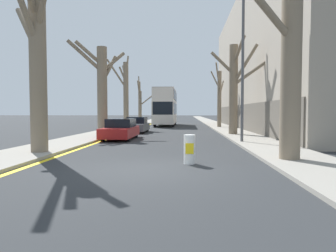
# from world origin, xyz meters

# --- Properties ---
(ground_plane) EXTENTS (300.00, 300.00, 0.00)m
(ground_plane) POSITION_xyz_m (0.00, 0.00, 0.00)
(ground_plane) COLOR #2B2D30
(sidewalk_left) EXTENTS (2.77, 120.00, 0.12)m
(sidewalk_left) POSITION_xyz_m (-5.43, 50.00, 0.06)
(sidewalk_left) COLOR gray
(sidewalk_left) RESTS_ON ground
(sidewalk_right) EXTENTS (2.77, 120.00, 0.12)m
(sidewalk_right) POSITION_xyz_m (5.43, 50.00, 0.06)
(sidewalk_right) COLOR gray
(sidewalk_right) RESTS_ON ground
(building_facade_right) EXTENTS (10.08, 37.71, 14.31)m
(building_facade_right) POSITION_xyz_m (11.81, 23.60, 7.14)
(building_facade_right) COLOR #9E9384
(building_facade_right) RESTS_ON ground
(kerb_line_stripe) EXTENTS (0.24, 120.00, 0.01)m
(kerb_line_stripe) POSITION_xyz_m (-3.87, 50.00, 0.00)
(kerb_line_stripe) COLOR yellow
(kerb_line_stripe) RESTS_ON ground
(street_tree_left_0) EXTENTS (3.13, 4.01, 7.53)m
(street_tree_left_0) POSITION_xyz_m (-4.91, 3.08, 4.04)
(street_tree_left_0) COLOR #7A6B56
(street_tree_left_0) RESTS_ON ground
(street_tree_left_1) EXTENTS (3.82, 2.54, 6.96)m
(street_tree_left_1) POSITION_xyz_m (-4.93, 12.72, 3.66)
(street_tree_left_1) COLOR #7A6B56
(street_tree_left_1) RESTS_ON ground
(street_tree_left_2) EXTENTS (2.23, 1.91, 7.91)m
(street_tree_left_2) POSITION_xyz_m (-5.12, 22.34, 3.89)
(street_tree_left_2) COLOR #7A6B56
(street_tree_left_2) RESTS_ON ground
(street_tree_left_3) EXTENTS (3.07, 3.73, 6.94)m
(street_tree_left_3) POSITION_xyz_m (-5.03, 32.29, 2.90)
(street_tree_left_3) COLOR #7A6B56
(street_tree_left_3) RESTS_ON ground
(street_tree_right_0) EXTENTS (3.92, 1.78, 8.74)m
(street_tree_right_0) POSITION_xyz_m (5.02, 1.71, 3.91)
(street_tree_right_0) COLOR #7A6B56
(street_tree_right_0) RESTS_ON ground
(street_tree_right_1) EXTENTS (4.46, 2.42, 7.10)m
(street_tree_right_1) POSITION_xyz_m (4.96, 13.80, 3.76)
(street_tree_right_1) COLOR #7A6B56
(street_tree_right_1) RESTS_ON ground
(street_tree_right_2) EXTENTS (1.63, 3.03, 7.12)m
(street_tree_right_2) POSITION_xyz_m (5.02, 24.92, 3.50)
(street_tree_right_2) COLOR #7A6B56
(street_tree_right_2) RESTS_ON ground
(double_decker_bus) EXTENTS (2.57, 10.55, 4.66)m
(double_decker_bus) POSITION_xyz_m (-1.36, 29.95, 2.63)
(double_decker_bus) COLOR silver
(double_decker_bus) RESTS_ON ground
(parked_car_0) EXTENTS (1.82, 4.47, 1.35)m
(parked_car_0) POSITION_xyz_m (-2.99, 10.25, 0.64)
(parked_car_0) COLOR maroon
(parked_car_0) RESTS_ON ground
(parked_car_1) EXTENTS (1.74, 4.20, 1.36)m
(parked_car_1) POSITION_xyz_m (-2.99, 16.83, 0.64)
(parked_car_1) COLOR #4C5156
(parked_car_1) RESTS_ON ground
(lamp_post) EXTENTS (1.40, 0.20, 9.22)m
(lamp_post) POSITION_xyz_m (4.38, 8.04, 5.08)
(lamp_post) COLOR #4C4F54
(lamp_post) RESTS_ON ground
(traffic_bollard) EXTENTS (0.39, 0.41, 1.01)m
(traffic_bollard) POSITION_xyz_m (1.42, 1.16, 0.50)
(traffic_bollard) COLOR white
(traffic_bollard) RESTS_ON ground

